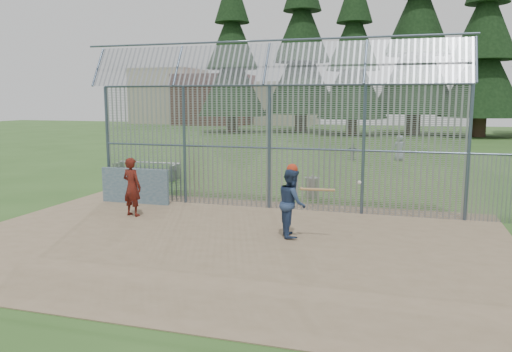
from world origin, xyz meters
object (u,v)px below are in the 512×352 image
(onlooker, at_px, (132,187))
(trash_can, at_px, (312,187))
(dugout_wall, at_px, (135,186))
(batter, at_px, (292,203))
(bleacher, at_px, (146,170))

(onlooker, distance_m, trash_can, 6.56)
(dugout_wall, height_order, batter, batter)
(trash_can, bearing_deg, batter, -85.46)
(onlooker, distance_m, bleacher, 7.36)
(batter, height_order, onlooker, onlooker)
(dugout_wall, distance_m, onlooker, 1.93)
(bleacher, bearing_deg, onlooker, -64.18)
(onlooker, bearing_deg, batter, -176.03)
(dugout_wall, height_order, trash_can, dugout_wall)
(dugout_wall, distance_m, batter, 6.59)
(bleacher, bearing_deg, trash_can, -14.89)
(batter, relative_size, bleacher, 0.60)
(trash_can, distance_m, bleacher, 8.23)
(batter, bearing_deg, trash_can, -15.95)
(dugout_wall, xyz_separation_m, batter, (6.06, -2.56, 0.29))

